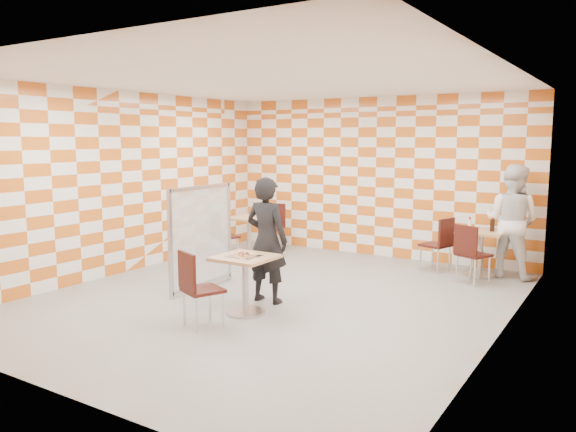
% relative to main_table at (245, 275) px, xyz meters
% --- Properties ---
extents(room_shell, '(7.00, 7.00, 7.00)m').
position_rel_main_table_xyz_m(room_shell, '(-0.07, 1.32, 0.99)').
color(room_shell, gray).
rests_on(room_shell, ground).
extents(main_table, '(0.70, 0.70, 0.75)m').
position_rel_main_table_xyz_m(main_table, '(0.00, 0.00, 0.00)').
color(main_table, tan).
rests_on(main_table, ground).
extents(second_table, '(0.70, 0.70, 0.75)m').
position_rel_main_table_xyz_m(second_table, '(2.06, 3.64, 0.00)').
color(second_table, tan).
rests_on(second_table, ground).
extents(empty_table, '(0.70, 0.70, 0.75)m').
position_rel_main_table_xyz_m(empty_table, '(-2.07, 2.94, 0.00)').
color(empty_table, tan).
rests_on(empty_table, ground).
extents(chair_main_front, '(0.56, 0.56, 0.92)m').
position_rel_main_table_xyz_m(chair_main_front, '(-0.15, -0.77, 0.04)').
color(chair_main_front, '#340F0A').
rests_on(chair_main_front, ground).
extents(chair_second_front, '(0.56, 0.57, 0.92)m').
position_rel_main_table_xyz_m(chair_second_front, '(2.05, 3.00, 0.04)').
color(chair_second_front, '#340F0A').
rests_on(chair_second_front, ground).
extents(chair_second_side, '(0.53, 0.53, 0.92)m').
position_rel_main_table_xyz_m(chair_second_side, '(1.43, 3.53, 0.04)').
color(chair_second_side, '#340F0A').
rests_on(chair_second_side, ground).
extents(chair_empty_near, '(0.55, 0.56, 0.92)m').
position_rel_main_table_xyz_m(chair_empty_near, '(-2.20, 2.24, 0.04)').
color(chair_empty_near, '#340F0A').
rests_on(chair_empty_near, ground).
extents(chair_empty_far, '(0.49, 0.50, 0.92)m').
position_rel_main_table_xyz_m(chair_empty_far, '(-2.02, 3.72, 0.04)').
color(chair_empty_far, '#340F0A').
rests_on(chair_empty_far, ground).
extents(partition, '(0.08, 1.38, 1.55)m').
position_rel_main_table_xyz_m(partition, '(-1.26, 0.63, 0.28)').
color(partition, white).
rests_on(partition, ground).
extents(man_dark, '(0.63, 0.42, 1.72)m').
position_rel_main_table_xyz_m(man_dark, '(-0.06, 0.59, 0.35)').
color(man_dark, black).
rests_on(man_dark, ground).
extents(man_white, '(1.00, 0.85, 1.83)m').
position_rel_main_table_xyz_m(man_white, '(2.48, 3.83, 0.40)').
color(man_white, white).
rests_on(man_white, ground).
extents(pizza_on_foil, '(0.40, 0.40, 0.04)m').
position_rel_main_table_xyz_m(pizza_on_foil, '(-0.00, -0.02, 0.26)').
color(pizza_on_foil, silver).
rests_on(pizza_on_foil, main_table).
extents(sport_bottle, '(0.06, 0.06, 0.20)m').
position_rel_main_table_xyz_m(sport_bottle, '(1.86, 3.68, 0.33)').
color(sport_bottle, white).
rests_on(sport_bottle, second_table).
extents(soda_bottle, '(0.07, 0.07, 0.23)m').
position_rel_main_table_xyz_m(soda_bottle, '(2.23, 3.65, 0.34)').
color(soda_bottle, black).
rests_on(soda_bottle, second_table).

